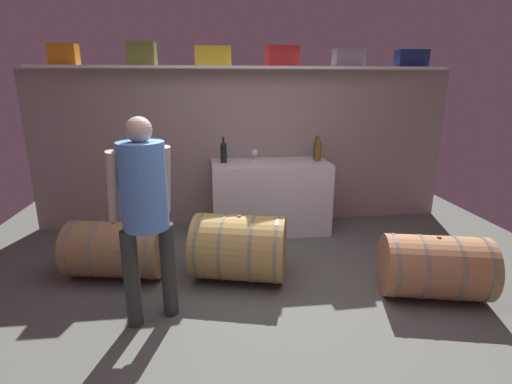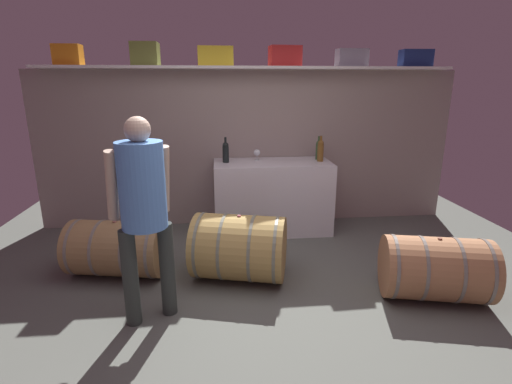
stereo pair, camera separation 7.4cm
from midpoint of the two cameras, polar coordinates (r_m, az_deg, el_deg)
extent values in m
cube|color=#585D55|center=(3.93, 0.52, -12.50)|extent=(6.65, 7.60, 0.02)
cube|color=gray|center=(5.17, -1.87, 6.39)|extent=(5.45, 0.10, 2.01)
cube|color=white|center=(4.95, -1.81, 17.87)|extent=(5.02, 0.40, 0.03)
cube|color=orange|center=(5.21, -26.89, 17.64)|extent=(0.30, 0.20, 0.23)
cube|color=olive|center=(5.00, -16.85, 18.93)|extent=(0.31, 0.30, 0.26)
cube|color=yellow|center=(4.94, -6.89, 19.26)|extent=(0.43, 0.32, 0.22)
cube|color=red|center=(5.02, 3.46, 19.38)|extent=(0.39, 0.26, 0.24)
cube|color=gray|center=(5.23, 13.08, 18.73)|extent=(0.38, 0.20, 0.21)
cube|color=navy|center=(5.57, 21.61, 17.85)|extent=(0.39, 0.23, 0.21)
cube|color=white|center=(4.94, 1.66, -0.67)|extent=(1.46, 0.67, 0.90)
cylinder|color=black|center=(4.80, -5.25, 5.53)|extent=(0.08, 0.08, 0.20)
sphere|color=black|center=(4.78, -5.28, 6.88)|extent=(0.08, 0.08, 0.08)
cylinder|color=black|center=(4.77, -5.30, 7.53)|extent=(0.03, 0.03, 0.09)
cylinder|color=brown|center=(4.93, 8.72, 5.78)|extent=(0.08, 0.08, 0.22)
sphere|color=brown|center=(4.91, 8.78, 7.18)|extent=(0.07, 0.07, 0.07)
cylinder|color=brown|center=(4.90, 8.80, 7.76)|extent=(0.03, 0.03, 0.08)
cylinder|color=#31532B|center=(5.05, 8.42, 5.91)|extent=(0.07, 0.07, 0.20)
sphere|color=#31532B|center=(5.03, 8.47, 7.14)|extent=(0.07, 0.07, 0.07)
cylinder|color=#31532B|center=(5.02, 8.49, 7.71)|extent=(0.03, 0.03, 0.08)
cylinder|color=white|center=(4.95, -0.62, 4.75)|extent=(0.07, 0.07, 0.00)
cylinder|color=white|center=(4.94, -0.62, 5.13)|extent=(0.01, 0.01, 0.06)
sphere|color=white|center=(4.93, -0.62, 5.85)|extent=(0.08, 0.08, 0.08)
sphere|color=maroon|center=(4.93, -0.62, 5.70)|extent=(0.05, 0.05, 0.05)
cylinder|color=#9B774A|center=(4.08, -20.42, -7.96)|extent=(1.01, 0.71, 0.54)
cylinder|color=gray|center=(4.25, -25.20, -7.53)|extent=(0.14, 0.55, 0.56)
cylinder|color=gray|center=(4.14, -22.29, -7.80)|extent=(0.14, 0.55, 0.56)
cylinder|color=gray|center=(4.02, -18.49, -8.12)|extent=(0.14, 0.55, 0.56)
cylinder|color=gray|center=(3.93, -15.24, -8.36)|extent=(0.14, 0.55, 0.56)
cylinder|color=#8E564C|center=(3.98, -20.80, -4.28)|extent=(0.04, 0.04, 0.01)
cylinder|color=#A9714A|center=(3.80, 24.41, -10.04)|extent=(0.99, 0.75, 0.56)
cylinder|color=slate|center=(3.70, 18.82, -10.13)|extent=(0.16, 0.56, 0.57)
cylinder|color=slate|center=(3.76, 22.32, -10.08)|extent=(0.16, 0.56, 0.57)
cylinder|color=slate|center=(3.85, 26.45, -9.98)|extent=(0.16, 0.56, 0.57)
cylinder|color=slate|center=(3.94, 29.66, -9.86)|extent=(0.16, 0.56, 0.57)
cylinder|color=brown|center=(3.70, 24.91, -6.05)|extent=(0.04, 0.04, 0.01)
cylinder|color=tan|center=(3.76, -3.01, -8.18)|extent=(1.00, 0.83, 0.63)
cylinder|color=slate|center=(3.84, -8.39, -7.81)|extent=(0.19, 0.63, 0.64)
cylinder|color=slate|center=(3.79, -5.09, -8.05)|extent=(0.19, 0.63, 0.64)
cylinder|color=slate|center=(3.74, -0.90, -8.31)|extent=(0.19, 0.63, 0.64)
cylinder|color=slate|center=(3.72, 2.58, -8.49)|extent=(0.19, 0.63, 0.64)
cylinder|color=#98434C|center=(3.65, -3.08, -3.55)|extent=(0.04, 0.04, 0.01)
cylinder|color=#2F3531|center=(3.26, -13.42, -11.16)|extent=(0.12, 0.12, 0.79)
cylinder|color=#2F3531|center=(3.20, -18.51, -12.13)|extent=(0.12, 0.12, 0.79)
cylinder|color=#568AD6|center=(2.97, -16.97, 0.85)|extent=(0.34, 0.34, 0.65)
sphere|color=#C7A78E|center=(2.90, -17.63, 8.74)|extent=(0.19, 0.19, 0.19)
cylinder|color=#C7A78E|center=(3.12, -13.94, 1.73)|extent=(0.15, 0.20, 0.56)
cylinder|color=#C7A78E|center=(3.03, -21.04, 0.73)|extent=(0.16, 0.22, 0.56)
camera|label=1|loc=(0.04, -90.58, -0.16)|focal=27.09mm
camera|label=2|loc=(0.04, 89.42, 0.16)|focal=27.09mm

